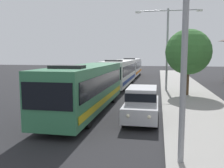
% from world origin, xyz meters
% --- Properties ---
extents(bus_lead, '(2.58, 11.85, 3.21)m').
position_xyz_m(bus_lead, '(-1.30, 12.57, 1.69)').
color(bus_lead, '#33724C').
rests_on(bus_lead, ground_plane).
extents(bus_second_in_line, '(2.58, 12.28, 3.21)m').
position_xyz_m(bus_second_in_line, '(-1.30, 25.80, 1.69)').
color(bus_second_in_line, silver).
rests_on(bus_second_in_line, ground_plane).
extents(bus_middle, '(2.58, 11.47, 3.21)m').
position_xyz_m(bus_middle, '(-1.30, 39.18, 1.69)').
color(bus_middle, silver).
rests_on(bus_middle, ground_plane).
extents(white_suv, '(1.86, 4.59, 1.90)m').
position_xyz_m(white_suv, '(2.40, 11.05, 1.03)').
color(white_suv, '#B7B7BC').
rests_on(white_suv, ground_plane).
extents(streetlamp_near, '(5.99, 0.28, 8.08)m').
position_xyz_m(streetlamp_near, '(4.10, 5.47, 5.12)').
color(streetlamp_near, gray).
rests_on(streetlamp_near, sidewalk).
extents(streetlamp_mid, '(6.49, 0.28, 8.15)m').
position_xyz_m(streetlamp_mid, '(4.10, 22.53, 5.19)').
color(streetlamp_mid, gray).
rests_on(streetlamp_mid, sidewalk).
extents(roadside_tree, '(4.03, 4.03, 5.87)m').
position_xyz_m(roadside_tree, '(5.86, 19.87, 3.99)').
color(roadside_tree, '#4C3823').
rests_on(roadside_tree, sidewalk).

